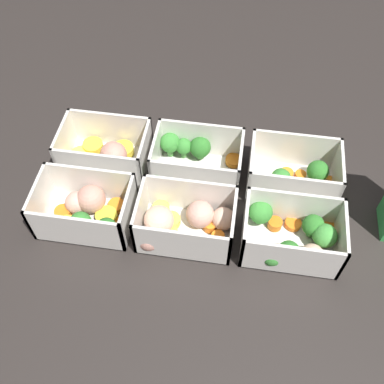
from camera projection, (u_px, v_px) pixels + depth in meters
name	position (u px, v px, depth m)	size (l,w,h in m)	color
ground_plane	(192.00, 201.00, 0.79)	(4.00, 4.00, 0.00)	#282321
container_near_left	(88.00, 210.00, 0.74)	(0.16, 0.11, 0.08)	silver
container_near_center	(182.00, 222.00, 0.73)	(0.16, 0.11, 0.08)	silver
container_near_right	(294.00, 237.00, 0.71)	(0.16, 0.11, 0.08)	silver
container_far_left	(103.00, 154.00, 0.82)	(0.16, 0.11, 0.08)	silver
container_far_center	(192.00, 159.00, 0.81)	(0.16, 0.11, 0.08)	silver
container_far_right	(296.00, 175.00, 0.79)	(0.16, 0.10, 0.08)	silver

